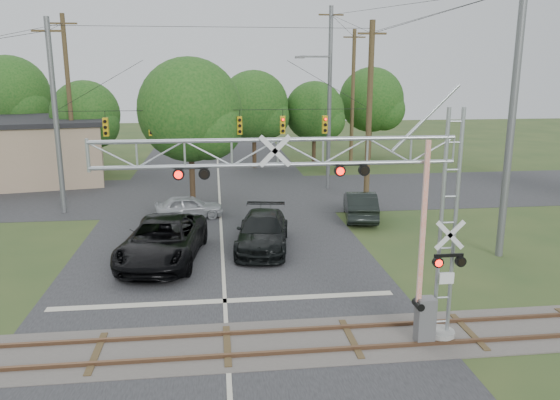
{
  "coord_description": "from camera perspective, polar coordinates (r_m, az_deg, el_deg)",
  "views": [
    {
      "loc": [
        -0.21,
        -13.75,
        8.49
      ],
      "look_at": [
        2.34,
        7.5,
        3.41
      ],
      "focal_mm": 35.0,
      "sensor_mm": 36.0,
      "label": 1
    }
  ],
  "objects": [
    {
      "name": "utility_poles",
      "position": [
        37.48,
        -1.83,
        9.9
      ],
      "size": [
        26.18,
        26.67,
        13.49
      ],
      "color": "#473721",
      "rests_on": "ground"
    },
    {
      "name": "pickup_black",
      "position": [
        25.43,
        -12.15,
        -4.14
      ],
      "size": [
        4.13,
        7.37,
        1.95
      ],
      "primitive_type": "imported",
      "rotation": [
        0.0,
        0.0,
        -0.13
      ],
      "color": "black",
      "rests_on": "ground"
    },
    {
      "name": "sedan_silver",
      "position": [
        32.58,
        -9.51,
        -0.69
      ],
      "size": [
        4.15,
        2.02,
        1.36
      ],
      "primitive_type": "imported",
      "rotation": [
        0.0,
        0.0,
        1.68
      ],
      "color": "#9DA0A4",
      "rests_on": "ground"
    },
    {
      "name": "road_main",
      "position": [
        25.22,
        -6.0,
        -6.37
      ],
      "size": [
        14.0,
        90.0,
        0.02
      ],
      "primitive_type": "cube",
      "color": "#252527",
      "rests_on": "ground"
    },
    {
      "name": "ground",
      "position": [
        16.16,
        -5.34,
        -18.4
      ],
      "size": [
        160.0,
        160.0,
        0.0
      ],
      "primitive_type": "plane",
      "color": "#2C431F",
      "rests_on": "ground"
    },
    {
      "name": "traffic_signal_span",
      "position": [
        33.89,
        -4.98,
        8.51
      ],
      "size": [
        19.34,
        0.36,
        11.5
      ],
      "color": "slate",
      "rests_on": "ground"
    },
    {
      "name": "car_dark",
      "position": [
        26.65,
        -1.83,
        -3.29
      ],
      "size": [
        3.26,
        6.21,
        1.72
      ],
      "primitive_type": "imported",
      "rotation": [
        0.0,
        0.0,
        -0.15
      ],
      "color": "black",
      "rests_on": "ground"
    },
    {
      "name": "crossing_gantry",
      "position": [
        16.32,
        6.91,
        -0.49
      ],
      "size": [
        11.12,
        0.95,
        7.45
      ],
      "color": "gray",
      "rests_on": "ground"
    },
    {
      "name": "suv_dark",
      "position": [
        32.33,
        8.38,
        -0.52
      ],
      "size": [
        2.58,
        5.19,
        1.63
      ],
      "primitive_type": "imported",
      "rotation": [
        0.0,
        0.0,
        2.96
      ],
      "color": "black",
      "rests_on": "ground"
    },
    {
      "name": "treeline",
      "position": [
        45.27,
        -5.49,
        9.74
      ],
      "size": [
        58.2,
        31.13,
        9.88
      ],
      "color": "#382919",
      "rests_on": "ground"
    },
    {
      "name": "railroad_track",
      "position": [
        17.88,
        -5.54,
        -14.94
      ],
      "size": [
        90.0,
        3.2,
        0.17
      ],
      "color": "#4A4540",
      "rests_on": "ground"
    },
    {
      "name": "streetlight",
      "position": [
        39.64,
        4.86,
        8.86
      ],
      "size": [
        2.58,
        0.27,
        9.67
      ],
      "color": "slate",
      "rests_on": "ground"
    },
    {
      "name": "road_cross",
      "position": [
        38.69,
        -6.36,
        0.62
      ],
      "size": [
        90.0,
        12.0,
        0.02
      ],
      "primitive_type": "cube",
      "color": "#252527",
      "rests_on": "ground"
    }
  ]
}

